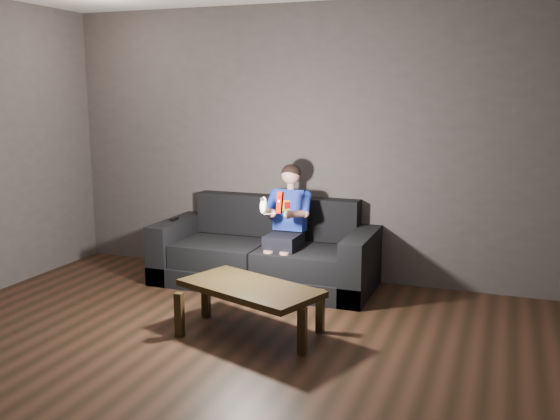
% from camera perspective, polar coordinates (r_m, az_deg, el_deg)
% --- Properties ---
extents(floor, '(5.00, 5.00, 0.00)m').
position_cam_1_polar(floor, '(4.34, -9.28, -14.60)').
color(floor, black).
rests_on(floor, ground).
extents(back_wall, '(5.00, 0.04, 2.70)m').
position_cam_1_polar(back_wall, '(6.24, 1.74, 6.12)').
color(back_wall, '#403938').
rests_on(back_wall, ground).
extents(sofa, '(2.12, 0.92, 0.82)m').
position_cam_1_polar(sofa, '(6.11, -1.33, -4.29)').
color(sofa, black).
rests_on(sofa, floor).
extents(child, '(0.44, 0.54, 1.09)m').
position_cam_1_polar(child, '(5.87, 0.64, -0.58)').
color(child, black).
rests_on(child, sofa).
extents(wii_remote_red, '(0.05, 0.07, 0.19)m').
position_cam_1_polar(wii_remote_red, '(5.42, -0.01, 0.69)').
color(wii_remote_red, '#D00800').
rests_on(wii_remote_red, child).
extents(nunchuk_white, '(0.07, 0.10, 0.16)m').
position_cam_1_polar(nunchuk_white, '(5.49, -1.54, 0.45)').
color(nunchuk_white, white).
rests_on(nunchuk_white, child).
extents(wii_remote_black, '(0.05, 0.14, 0.03)m').
position_cam_1_polar(wii_remote_black, '(6.37, -9.63, -0.81)').
color(wii_remote_black, black).
rests_on(wii_remote_black, sofa).
extents(coffee_table, '(1.21, 0.89, 0.40)m').
position_cam_1_polar(coffee_table, '(4.82, -2.75, -7.48)').
color(coffee_table, black).
rests_on(coffee_table, floor).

